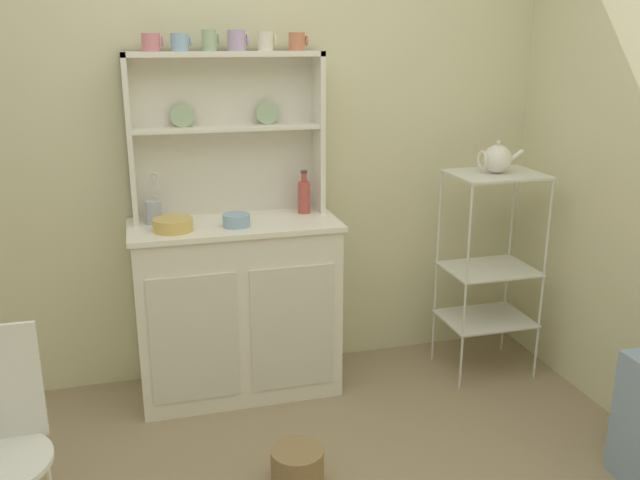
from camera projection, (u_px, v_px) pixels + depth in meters
wall_back at (232, 133)px, 3.31m from camera, size 3.84×0.05×2.50m
hutch_cabinet at (237, 306)px, 3.29m from camera, size 0.98×0.45×0.87m
hutch_shelf_unit at (226, 123)px, 3.19m from camera, size 0.91×0.18×0.77m
bakers_rack at (490, 253)px, 3.44m from camera, size 0.45×0.35×1.06m
floor_basket at (297, 468)px, 2.64m from camera, size 0.21×0.21×0.17m
cup_rose_0 at (151, 42)px, 2.97m from camera, size 0.09×0.08×0.08m
cup_sky_1 at (180, 42)px, 3.00m from camera, size 0.09×0.08×0.08m
cup_sage_2 at (210, 40)px, 3.03m from camera, size 0.08×0.07×0.09m
cup_lilac_3 at (237, 40)px, 3.06m from camera, size 0.09×0.08×0.09m
cup_cream_4 at (266, 41)px, 3.10m from camera, size 0.08×0.07×0.09m
cup_terracotta_5 at (297, 42)px, 3.13m from camera, size 0.09×0.08×0.08m
bowl_mixing_large at (173, 225)px, 3.02m from camera, size 0.18×0.18×0.06m
bowl_floral_medium at (236, 220)px, 3.09m from camera, size 0.13×0.13×0.06m
jam_bottle at (304, 196)px, 3.32m from camera, size 0.06×0.06×0.21m
utensil_jar at (154, 211)px, 3.13m from camera, size 0.08×0.08×0.24m
porcelain_teapot at (497, 159)px, 3.30m from camera, size 0.23×0.14×0.16m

